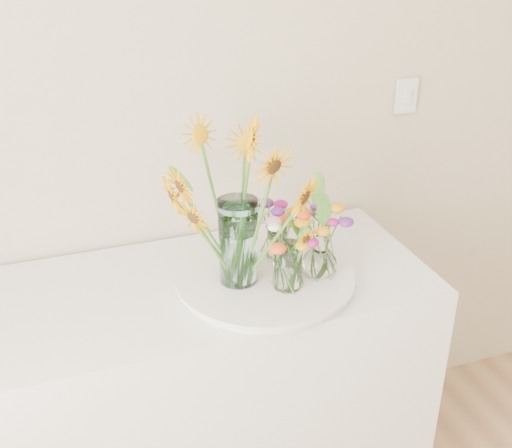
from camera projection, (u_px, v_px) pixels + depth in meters
name	position (u px, v px, depth m)	size (l,w,h in m)	color
counter	(200.00, 402.00, 2.07)	(1.40, 0.60, 0.90)	white
tray	(265.00, 280.00, 1.86)	(0.50, 0.50, 0.03)	white
mason_jar	(238.00, 242.00, 1.78)	(0.11, 0.11, 0.25)	#BCF1F7
sunflower_bouquet	(238.00, 206.00, 1.73)	(0.61, 0.61, 0.48)	#E79E04
small_vase_a	(288.00, 267.00, 1.77)	(0.08, 0.08, 0.14)	white
wildflower_posy_a	(288.00, 253.00, 1.75)	(0.19, 0.19, 0.23)	orange
small_vase_b	(320.00, 254.00, 1.83)	(0.10, 0.10, 0.14)	white
wildflower_posy_b	(321.00, 240.00, 1.81)	(0.20, 0.20, 0.23)	orange
small_vase_c	(277.00, 241.00, 1.94)	(0.06, 0.06, 0.10)	white
wildflower_posy_c	(277.00, 228.00, 1.92)	(0.21, 0.21, 0.19)	orange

